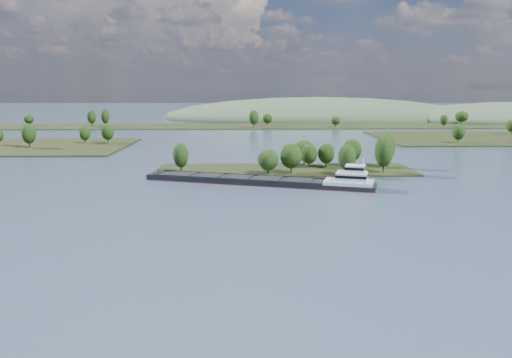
{
  "coord_description": "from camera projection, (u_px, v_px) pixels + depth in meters",
  "views": [
    {
      "loc": [
        -15.43,
        -12.68,
        32.52
      ],
      "look_at": [
        -12.18,
        130.0,
        6.0
      ],
      "focal_mm": 35.0,
      "sensor_mm": 36.0,
      "label": 1
    }
  ],
  "objects": [
    {
      "name": "ground",
      "position": [
        301.0,
        207.0,
        136.7
      ],
      "size": [
        1800.0,
        1800.0,
        0.0
      ],
      "primitive_type": "plane",
      "color": "#394B63",
      "rests_on": "ground"
    },
    {
      "name": "tree_island",
      "position": [
        304.0,
        161.0,
        194.34
      ],
      "size": [
        100.0,
        30.89,
        15.32
      ],
      "color": "black",
      "rests_on": "ground"
    },
    {
      "name": "back_shoreline",
      "position": [
        273.0,
        126.0,
        411.76
      ],
      "size": [
        900.0,
        60.0,
        15.52
      ],
      "color": "black",
      "rests_on": "ground"
    },
    {
      "name": "hill_west",
      "position": [
        318.0,
        119.0,
        511.55
      ],
      "size": [
        320.0,
        160.0,
        44.0
      ],
      "primitive_type": "ellipsoid",
      "color": "#3D543A",
      "rests_on": "ground"
    },
    {
      "name": "cargo_barge",
      "position": [
        273.0,
        181.0,
        167.82
      ],
      "size": [
        78.29,
        32.89,
        10.71
      ],
      "color": "black",
      "rests_on": "ground"
    }
  ]
}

